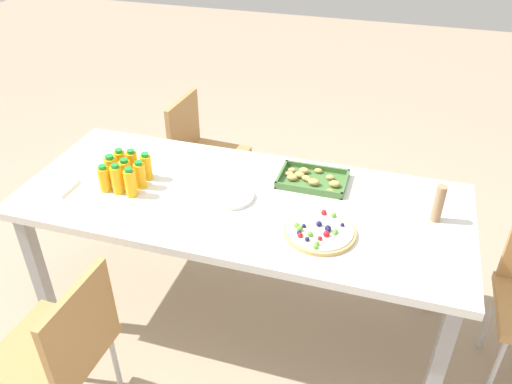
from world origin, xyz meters
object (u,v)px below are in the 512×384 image
juice_bottle_5 (140,175)px  juice_bottle_8 (146,167)px  snack_tray (312,179)px  chair_near_left (63,346)px  chair_far_left (201,150)px  juice_bottle_3 (111,170)px  juice_bottle_2 (130,183)px  cardboard_tube (439,204)px  juice_bottle_1 (117,179)px  juice_bottle_6 (121,163)px  juice_bottle_0 (104,179)px  juice_bottle_7 (133,164)px  napkin_stack (57,186)px  plate_stack (232,196)px  party_table (241,210)px  fruit_pizza (319,231)px  juice_bottle_4 (126,172)px

juice_bottle_5 → juice_bottle_8: same height
snack_tray → chair_near_left: bearing=-125.7°
chair_far_left → juice_bottle_3: juice_bottle_3 is taller
juice_bottle_3 → snack_tray: juice_bottle_3 is taller
juice_bottle_2 → cardboard_tube: size_ratio=0.84×
juice_bottle_1 → juice_bottle_6: juice_bottle_1 is taller
juice_bottle_0 → juice_bottle_1: (0.07, 0.00, 0.01)m
juice_bottle_5 → juice_bottle_7: 0.11m
juice_bottle_2 → juice_bottle_6: size_ratio=1.06×
chair_far_left → snack_tray: 1.04m
napkin_stack → chair_far_left: bearing=71.8°
plate_stack → juice_bottle_0: bearing=-169.5°
juice_bottle_1 → juice_bottle_5: size_ratio=1.09×
juice_bottle_1 → party_table: bearing=12.2°
juice_bottle_1 → plate_stack: (0.52, 0.11, -0.06)m
juice_bottle_8 → fruit_pizza: juice_bottle_8 is taller
chair_far_left → juice_bottle_8: 0.84m
juice_bottle_1 → juice_bottle_7: 0.15m
juice_bottle_2 → plate_stack: size_ratio=0.70×
juice_bottle_1 → juice_bottle_2: size_ratio=1.03×
party_table → juice_bottle_7: bearing=177.3°
cardboard_tube → juice_bottle_3: bearing=-174.9°
juice_bottle_0 → snack_tray: bearing=21.2°
juice_bottle_2 → juice_bottle_3: (-0.14, 0.08, -0.00)m
chair_near_left → cardboard_tube: 1.63m
juice_bottle_5 → juice_bottle_8: 0.08m
juice_bottle_2 → juice_bottle_8: 0.15m
chair_near_left → juice_bottle_2: 0.76m
chair_near_left → party_table: bearing=-27.3°
party_table → juice_bottle_5: (-0.48, -0.05, 0.13)m
napkin_stack → cardboard_tube: size_ratio=0.86×
napkin_stack → juice_bottle_4: bearing=23.6°
juice_bottle_5 → juice_bottle_6: (-0.15, 0.08, -0.00)m
chair_near_left → juice_bottle_8: (-0.03, 0.84, 0.32)m
juice_bottle_8 → plate_stack: (0.45, -0.04, -0.06)m
juice_bottle_6 → juice_bottle_5: bearing=-27.5°
party_table → juice_bottle_1: 0.59m
snack_tray → juice_bottle_3: bearing=-163.2°
juice_bottle_8 → snack_tray: size_ratio=0.43×
juice_bottle_4 → cardboard_tube: (1.42, 0.13, 0.02)m
snack_tray → juice_bottle_5: bearing=-160.0°
chair_near_left → juice_bottle_4: bearing=9.8°
juice_bottle_6 → snack_tray: (0.91, 0.20, -0.05)m
juice_bottle_2 → juice_bottle_1: bearing=175.8°
snack_tray → cardboard_tube: 0.60m
chair_far_left → juice_bottle_3: 0.92m
juice_bottle_5 → juice_bottle_2: bearing=-95.7°
juice_bottle_0 → fruit_pizza: size_ratio=0.44×
juice_bottle_5 → juice_bottle_8: (-0.01, 0.08, 0.00)m
juice_bottle_2 → juice_bottle_6: juice_bottle_2 is taller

